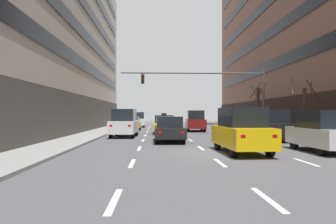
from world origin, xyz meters
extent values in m
plane|color=#515156|center=(0.00, 0.00, 0.00)|extent=(120.00, 120.00, 0.00)
cube|color=gray|center=(-8.08, 0.00, 0.07)|extent=(2.76, 80.00, 0.14)
cube|color=black|center=(-9.42, 0.00, 6.64)|extent=(0.08, 76.00, 1.10)
cube|color=silver|center=(-3.35, -8.00, 0.00)|extent=(0.16, 2.00, 0.01)
cube|color=silver|center=(-3.35, -3.00, 0.00)|extent=(0.16, 2.00, 0.01)
cube|color=silver|center=(-3.35, 2.00, 0.00)|extent=(0.16, 2.00, 0.01)
cube|color=silver|center=(-3.35, 7.00, 0.00)|extent=(0.16, 2.00, 0.01)
cube|color=silver|center=(-3.35, 12.00, 0.00)|extent=(0.16, 2.00, 0.01)
cube|color=silver|center=(-3.35, 17.00, 0.00)|extent=(0.16, 2.00, 0.01)
cube|color=silver|center=(-3.35, 22.00, 0.00)|extent=(0.16, 2.00, 0.01)
cube|color=silver|center=(-3.35, 27.00, 0.00)|extent=(0.16, 2.00, 0.01)
cube|color=silver|center=(-3.35, 32.00, 0.00)|extent=(0.16, 2.00, 0.01)
cube|color=silver|center=(0.00, -8.00, 0.00)|extent=(0.16, 2.00, 0.01)
cube|color=silver|center=(0.00, -3.00, 0.00)|extent=(0.16, 2.00, 0.01)
cube|color=silver|center=(0.00, 2.00, 0.00)|extent=(0.16, 2.00, 0.01)
cube|color=silver|center=(0.00, 7.00, 0.00)|extent=(0.16, 2.00, 0.01)
cube|color=silver|center=(0.00, 12.00, 0.00)|extent=(0.16, 2.00, 0.01)
cube|color=silver|center=(0.00, 17.00, 0.00)|extent=(0.16, 2.00, 0.01)
cube|color=silver|center=(0.00, 22.00, 0.00)|extent=(0.16, 2.00, 0.01)
cube|color=silver|center=(0.00, 27.00, 0.00)|extent=(0.16, 2.00, 0.01)
cube|color=silver|center=(0.00, 32.00, 0.00)|extent=(0.16, 2.00, 0.01)
cube|color=silver|center=(3.35, -3.00, 0.00)|extent=(0.16, 2.00, 0.01)
cube|color=silver|center=(3.35, 2.00, 0.00)|extent=(0.16, 2.00, 0.01)
cube|color=silver|center=(3.35, 7.00, 0.00)|extent=(0.16, 2.00, 0.01)
cube|color=silver|center=(3.35, 12.00, 0.00)|extent=(0.16, 2.00, 0.01)
cube|color=silver|center=(3.35, 17.00, 0.00)|extent=(0.16, 2.00, 0.01)
cube|color=silver|center=(3.35, 22.00, 0.00)|extent=(0.16, 2.00, 0.01)
cube|color=silver|center=(3.35, 27.00, 0.00)|extent=(0.16, 2.00, 0.01)
cube|color=silver|center=(3.35, 32.00, 0.00)|extent=(0.16, 2.00, 0.01)
cylinder|color=black|center=(1.02, 19.55, 0.34)|extent=(0.26, 0.70, 0.69)
cylinder|color=black|center=(2.69, 19.48, 0.34)|extent=(0.26, 0.70, 0.69)
cylinder|color=black|center=(0.89, 16.73, 0.34)|extent=(0.26, 0.70, 0.69)
cylinder|color=black|center=(2.56, 16.66, 0.34)|extent=(0.26, 0.70, 0.69)
cube|color=maroon|center=(1.79, 18.11, 0.82)|extent=(2.13, 4.68, 0.94)
cube|color=black|center=(1.79, 18.11, 1.76)|extent=(1.80, 2.79, 0.94)
cube|color=white|center=(1.22, 20.39, 0.98)|extent=(0.21, 0.09, 0.15)
cube|color=red|center=(1.02, 15.88, 0.98)|extent=(0.21, 0.09, 0.15)
cube|color=white|center=(2.57, 20.33, 0.98)|extent=(0.21, 0.09, 0.15)
cube|color=red|center=(2.36, 15.82, 0.98)|extent=(0.21, 0.09, 0.15)
cylinder|color=black|center=(-5.79, 11.72, 0.35)|extent=(0.26, 0.70, 0.70)
cylinder|color=black|center=(-4.10, 11.67, 0.35)|extent=(0.26, 0.70, 0.70)
cylinder|color=black|center=(-5.89, 8.88, 0.35)|extent=(0.26, 0.70, 0.70)
cylinder|color=black|center=(-4.20, 8.82, 0.35)|extent=(0.26, 0.70, 0.70)
cube|color=white|center=(-5.00, 10.27, 0.82)|extent=(2.09, 4.71, 0.95)
cube|color=black|center=(-5.00, 10.27, 1.77)|extent=(1.78, 2.80, 0.95)
cube|color=white|center=(-5.60, 12.58, 0.99)|extent=(0.21, 0.09, 0.15)
cube|color=red|center=(-5.75, 8.01, 0.99)|extent=(0.21, 0.09, 0.15)
cube|color=white|center=(-4.24, 12.53, 0.99)|extent=(0.21, 0.09, 0.15)
cube|color=red|center=(-4.39, 7.97, 0.99)|extent=(0.21, 0.09, 0.15)
cylinder|color=black|center=(-2.54, 15.59, 0.35)|extent=(0.23, 0.70, 0.70)
cylinder|color=black|center=(-0.85, 15.60, 0.35)|extent=(0.23, 0.70, 0.70)
cylinder|color=black|center=(-2.54, 12.74, 0.35)|extent=(0.23, 0.70, 0.70)
cylinder|color=black|center=(-0.85, 12.75, 0.35)|extent=(0.23, 0.70, 0.70)
cube|color=yellow|center=(-1.70, 14.17, 0.69)|extent=(1.95, 4.65, 0.68)
cube|color=black|center=(-1.70, 13.96, 1.38)|extent=(1.69, 2.01, 0.72)
cube|color=white|center=(-2.38, 16.45, 0.80)|extent=(0.21, 0.08, 0.15)
cube|color=red|center=(-2.38, 11.89, 0.80)|extent=(0.21, 0.08, 0.15)
cube|color=white|center=(-1.02, 16.45, 0.80)|extent=(0.21, 0.08, 0.15)
cube|color=red|center=(-1.02, 11.89, 0.80)|extent=(0.21, 0.08, 0.15)
cube|color=black|center=(-1.70, 13.96, 1.84)|extent=(0.46, 0.21, 0.19)
cylinder|color=black|center=(0.75, 1.16, 0.34)|extent=(0.25, 0.68, 0.67)
cylinder|color=black|center=(2.39, 1.23, 0.34)|extent=(0.25, 0.68, 0.67)
cylinder|color=black|center=(0.87, -1.60, 0.34)|extent=(0.25, 0.68, 0.67)
cylinder|color=black|center=(2.50, -1.53, 0.34)|extent=(0.25, 0.68, 0.67)
cube|color=yellow|center=(1.63, -0.19, 0.80)|extent=(2.06, 4.57, 0.92)
cube|color=black|center=(1.63, -0.19, 1.72)|extent=(1.74, 2.72, 0.92)
cube|color=white|center=(0.88, 1.99, 0.96)|extent=(0.21, 0.09, 0.14)
cube|color=red|center=(1.06, -2.42, 0.96)|extent=(0.21, 0.09, 0.14)
cube|color=white|center=(2.20, 2.05, 0.96)|extent=(0.21, 0.09, 0.14)
cube|color=red|center=(2.38, -2.37, 0.96)|extent=(0.21, 0.09, 0.14)
cube|color=black|center=(1.63, -0.19, 2.27)|extent=(0.46, 0.22, 0.18)
cylinder|color=black|center=(-5.83, 20.33, 0.32)|extent=(0.24, 0.64, 0.63)
cylinder|color=black|center=(-4.29, 20.26, 0.32)|extent=(0.24, 0.64, 0.63)
cylinder|color=black|center=(-5.94, 17.73, 0.32)|extent=(0.24, 0.64, 0.63)
cylinder|color=black|center=(-4.40, 17.67, 0.32)|extent=(0.24, 0.64, 0.63)
cube|color=yellow|center=(-5.12, 19.00, 0.62)|extent=(1.95, 4.30, 0.62)
cube|color=black|center=(-5.13, 18.81, 1.26)|extent=(1.61, 1.89, 0.65)
cube|color=white|center=(-5.65, 21.10, 0.73)|extent=(0.20, 0.08, 0.13)
cube|color=red|center=(-5.82, 16.95, 0.73)|extent=(0.20, 0.08, 0.13)
cube|color=white|center=(-4.41, 21.05, 0.73)|extent=(0.20, 0.08, 0.13)
cube|color=red|center=(-4.59, 16.90, 0.73)|extent=(0.20, 0.08, 0.13)
cube|color=black|center=(-5.13, 18.81, 1.67)|extent=(0.43, 0.21, 0.17)
cylinder|color=black|center=(-5.77, 29.66, 0.32)|extent=(0.25, 0.66, 0.65)
cylinder|color=black|center=(-4.20, 29.74, 0.32)|extent=(0.25, 0.66, 0.65)
cylinder|color=black|center=(-5.64, 27.02, 0.32)|extent=(0.25, 0.66, 0.65)
cylinder|color=black|center=(-4.07, 27.09, 0.32)|extent=(0.25, 0.66, 0.65)
cube|color=white|center=(-4.92, 28.38, 0.76)|extent=(2.01, 4.40, 0.88)
cube|color=black|center=(-4.92, 28.38, 1.65)|extent=(1.69, 2.62, 0.88)
cube|color=white|center=(-5.65, 30.46, 0.92)|extent=(0.20, 0.09, 0.14)
cube|color=red|center=(-5.45, 26.23, 0.92)|extent=(0.20, 0.09, 0.14)
cube|color=white|center=(-4.39, 30.52, 0.92)|extent=(0.20, 0.09, 0.14)
cube|color=red|center=(-4.19, 26.29, 0.92)|extent=(0.20, 0.09, 0.14)
cylinder|color=black|center=(-2.41, 7.15, 0.34)|extent=(0.23, 0.68, 0.68)
cylinder|color=black|center=(-0.77, 7.17, 0.34)|extent=(0.23, 0.68, 0.68)
cylinder|color=black|center=(-2.38, 4.37, 0.34)|extent=(0.23, 0.68, 0.68)
cylinder|color=black|center=(-0.73, 4.39, 0.34)|extent=(0.23, 0.68, 0.68)
cube|color=black|center=(-1.57, 5.77, 0.67)|extent=(1.95, 4.55, 0.66)
cube|color=black|center=(-1.57, 5.56, 1.35)|extent=(1.67, 1.97, 0.70)
cube|color=white|center=(-2.26, 7.98, 0.78)|extent=(0.21, 0.08, 0.14)
cube|color=red|center=(-2.21, 3.54, 0.78)|extent=(0.21, 0.08, 0.14)
cube|color=white|center=(-0.94, 8.00, 0.78)|extent=(0.21, 0.08, 0.14)
cube|color=red|center=(-0.88, 3.56, 0.78)|extent=(0.21, 0.08, 0.14)
cylinder|color=black|center=(4.86, 1.29, 0.32)|extent=(0.22, 0.63, 0.63)
cylinder|color=black|center=(6.39, 1.32, 0.32)|extent=(0.22, 0.63, 0.63)
cylinder|color=black|center=(4.91, -1.29, 0.32)|extent=(0.22, 0.63, 0.63)
cube|color=white|center=(5.65, 0.01, 0.75)|extent=(1.84, 4.24, 0.86)
cube|color=black|center=(5.65, 0.01, 1.61)|extent=(1.57, 2.51, 0.86)
cube|color=white|center=(5.00, 2.06, 0.90)|extent=(0.19, 0.08, 0.13)
cube|color=red|center=(5.08, -2.06, 0.90)|extent=(0.19, 0.08, 0.13)
cube|color=white|center=(6.23, 2.08, 0.90)|extent=(0.19, 0.08, 0.13)
cylinder|color=black|center=(4.87, 7.84, 0.33)|extent=(0.23, 0.66, 0.66)
cylinder|color=black|center=(6.48, 7.82, 0.33)|extent=(0.23, 0.66, 0.66)
cylinder|color=black|center=(4.83, 5.14, 0.33)|extent=(0.23, 0.66, 0.66)
cylinder|color=black|center=(6.43, 5.11, 0.33)|extent=(0.23, 0.66, 0.66)
cube|color=black|center=(5.65, 6.48, 0.78)|extent=(1.92, 4.44, 0.90)
cube|color=black|center=(5.65, 6.48, 1.68)|extent=(1.65, 2.63, 0.90)
cube|color=white|center=(5.04, 8.65, 0.94)|extent=(0.20, 0.08, 0.14)
cube|color=red|center=(4.97, 4.33, 0.94)|extent=(0.20, 0.08, 0.14)
cube|color=white|center=(6.33, 8.63, 0.94)|extent=(0.20, 0.08, 0.14)
cube|color=red|center=(6.26, 4.31, 0.94)|extent=(0.20, 0.08, 0.14)
cylinder|color=black|center=(4.84, 14.00, 0.34)|extent=(0.23, 0.68, 0.68)
cylinder|color=black|center=(6.49, 13.98, 0.34)|extent=(0.23, 0.68, 0.68)
cylinder|color=black|center=(4.82, 11.22, 0.34)|extent=(0.23, 0.68, 0.68)
cylinder|color=black|center=(6.46, 11.20, 0.34)|extent=(0.23, 0.68, 0.68)
cube|color=#1E512D|center=(5.65, 12.60, 0.67)|extent=(1.94, 4.55, 0.66)
cube|color=black|center=(5.65, 12.39, 1.35)|extent=(1.67, 1.97, 0.70)
cube|color=white|center=(5.01, 14.83, 0.78)|extent=(0.21, 0.08, 0.14)
cube|color=red|center=(4.97, 10.38, 0.78)|extent=(0.21, 0.08, 0.14)
cube|color=white|center=(6.34, 14.82, 0.78)|extent=(0.21, 0.08, 0.14)
cube|color=red|center=(6.29, 10.37, 0.78)|extent=(0.21, 0.08, 0.14)
cylinder|color=#4C4C51|center=(7.10, 12.12, 3.00)|extent=(0.18, 0.18, 5.72)
cylinder|color=#4C4C51|center=(0.81, 12.12, 5.45)|extent=(12.59, 0.12, 0.12)
cube|color=black|center=(-3.60, 12.12, 4.93)|extent=(0.28, 0.24, 0.84)
sphere|color=red|center=(-3.60, 11.98, 5.19)|extent=(0.17, 0.17, 0.17)
sphere|color=#523505|center=(-3.60, 11.98, 4.93)|extent=(0.17, 0.17, 0.17)
sphere|color=#073E10|center=(-3.60, 11.98, 4.67)|extent=(0.17, 0.17, 0.17)
cylinder|color=#4C3823|center=(7.81, 15.68, 2.29)|extent=(0.32, 0.32, 4.30)
cylinder|color=#42301E|center=(7.73, 16.29, 4.30)|extent=(1.28, 0.23, 1.77)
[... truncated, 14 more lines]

